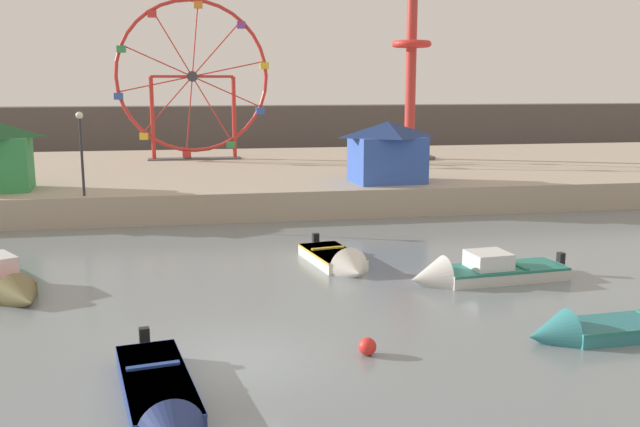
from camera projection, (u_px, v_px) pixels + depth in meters
name	position (u px, v px, depth m)	size (l,w,h in m)	color
ground_plane	(236.00, 360.00, 16.66)	(240.00, 240.00, 0.00)	slate
quay_promenade	(210.00, 177.00, 43.51)	(110.00, 22.61, 1.40)	tan
distant_town_skyline	(204.00, 130.00, 64.14)	(140.00, 3.00, 4.40)	#564C47
motorboat_teal_painted	(601.00, 330.00, 18.12)	(5.38, 1.66, 1.29)	teal
motorboat_white_red_stripe	(341.00, 262.00, 24.90)	(2.19, 4.36, 1.42)	silver
motorboat_olive_wood	(0.00, 281.00, 22.09)	(4.32, 5.82, 1.49)	olive
motorboat_pale_grey	(474.00, 273.00, 23.19)	(5.70, 2.06, 1.49)	silver
motorboat_navy_blue	(163.00, 406.00, 13.78)	(2.21, 5.48, 1.27)	navy
ferris_wheel_red_frame	(192.00, 80.00, 46.34)	(10.15, 1.20, 10.51)	red
drop_tower_red_tower	(411.00, 76.00, 46.77)	(2.80, 2.80, 11.69)	#BC332D
carnival_booth_blue_tent	(387.00, 151.00, 36.11)	(4.14, 3.30, 3.14)	#3356B7
promenade_lamp_near	(81.00, 141.00, 31.58)	(0.32, 0.32, 3.82)	#2D2D33
mooring_buoy_orange	(367.00, 346.00, 16.95)	(0.44, 0.44, 0.44)	red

